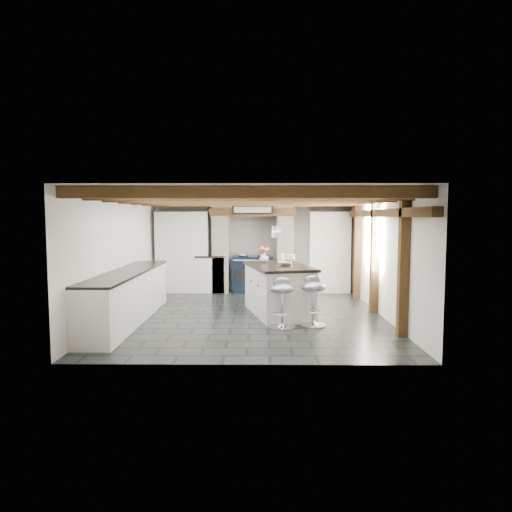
{
  "coord_description": "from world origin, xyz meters",
  "views": [
    {
      "loc": [
        0.18,
        -8.68,
        1.89
      ],
      "look_at": [
        0.1,
        0.4,
        1.1
      ],
      "focal_mm": 32.0,
      "sensor_mm": 36.0,
      "label": 1
    }
  ],
  "objects_px": {
    "bar_stool_near": "(313,295)",
    "bar_stool_far": "(282,297)",
    "range_cooker": "(253,273)",
    "kitchen_island": "(278,289)"
  },
  "relations": [
    {
      "from": "bar_stool_far",
      "to": "range_cooker",
      "type": "bearing_deg",
      "value": 111.52
    },
    {
      "from": "bar_stool_near",
      "to": "bar_stool_far",
      "type": "relative_size",
      "value": 1.01
    },
    {
      "from": "range_cooker",
      "to": "kitchen_island",
      "type": "xyz_separation_m",
      "value": [
        0.53,
        -2.62,
        0.03
      ]
    },
    {
      "from": "bar_stool_near",
      "to": "bar_stool_far",
      "type": "bearing_deg",
      "value": -178.46
    },
    {
      "from": "range_cooker",
      "to": "bar_stool_far",
      "type": "xyz_separation_m",
      "value": [
        0.56,
        -3.76,
        0.07
      ]
    },
    {
      "from": "range_cooker",
      "to": "kitchen_island",
      "type": "bearing_deg",
      "value": -78.51
    },
    {
      "from": "kitchen_island",
      "to": "bar_stool_near",
      "type": "bearing_deg",
      "value": -73.54
    },
    {
      "from": "bar_stool_far",
      "to": "kitchen_island",
      "type": "bearing_deg",
      "value": 104.26
    },
    {
      "from": "range_cooker",
      "to": "bar_stool_near",
      "type": "bearing_deg",
      "value": -73.13
    },
    {
      "from": "kitchen_island",
      "to": "range_cooker",
      "type": "bearing_deg",
      "value": 88.24
    }
  ]
}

